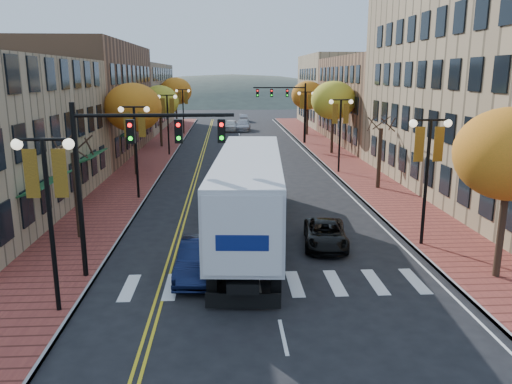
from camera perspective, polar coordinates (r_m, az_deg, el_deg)
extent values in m
plane|color=black|center=(18.01, 2.41, -13.08)|extent=(200.00, 200.00, 0.00)
cube|color=brown|center=(49.74, -11.79, 3.87)|extent=(4.00, 85.00, 0.15)
cube|color=brown|center=(50.34, 8.97, 4.09)|extent=(4.00, 85.00, 0.15)
cube|color=brown|center=(54.32, -20.03, 9.89)|extent=(12.00, 24.00, 11.00)
cube|color=#9E8966|center=(78.63, -14.83, 10.52)|extent=(12.00, 26.00, 9.50)
cube|color=brown|center=(61.53, 16.06, 10.01)|extent=(15.00, 24.00, 10.00)
cube|color=#9E8966|center=(82.59, 11.02, 11.35)|extent=(15.00, 20.00, 11.00)
cylinder|color=#382619|center=(25.79, -19.75, -0.37)|extent=(0.28, 0.28, 4.20)
cylinder|color=#382619|center=(41.07, -13.64, 5.38)|extent=(0.28, 0.28, 4.90)
ellipsoid|color=orange|center=(40.79, -13.87, 9.36)|extent=(4.48, 4.48, 3.81)
cylinder|color=#382619|center=(56.80, -10.83, 7.45)|extent=(0.28, 0.28, 4.55)
ellipsoid|color=gold|center=(56.60, -10.94, 10.11)|extent=(4.16, 4.16, 3.54)
cylinder|color=#382619|center=(74.60, -9.08, 9.06)|extent=(0.28, 0.28, 5.04)
ellipsoid|color=orange|center=(74.45, -9.16, 11.32)|extent=(4.61, 4.61, 3.92)
cylinder|color=#382619|center=(21.70, 26.31, -3.00)|extent=(0.28, 0.28, 4.55)
ellipsoid|color=orange|center=(21.17, 27.04, 3.89)|extent=(4.16, 4.16, 3.54)
cylinder|color=#382619|center=(36.14, 13.91, 3.77)|extent=(0.28, 0.28, 4.20)
cylinder|color=#382619|center=(51.46, 8.72, 7.14)|extent=(0.28, 0.28, 4.90)
ellipsoid|color=gold|center=(51.24, 8.83, 10.32)|extent=(4.48, 4.48, 3.81)
cylinder|color=#382619|center=(67.13, 5.89, 8.57)|extent=(0.28, 0.28, 4.76)
ellipsoid|color=orange|center=(66.96, 5.94, 10.94)|extent=(4.35, 4.35, 3.70)
cylinder|color=black|center=(17.79, -22.35, -4.06)|extent=(0.16, 0.16, 6.00)
cylinder|color=black|center=(17.19, -23.24, 5.54)|extent=(1.60, 0.10, 0.10)
sphere|color=#FFF2CC|center=(17.50, -25.66, 4.93)|extent=(0.36, 0.36, 0.36)
sphere|color=#FFF2CC|center=(16.96, -20.64, 5.16)|extent=(0.36, 0.36, 0.36)
cube|color=orange|center=(17.51, -24.29, 1.91)|extent=(0.45, 0.03, 1.60)
cube|color=orange|center=(17.21, -21.49, 1.99)|extent=(0.45, 0.03, 1.60)
cylinder|color=black|center=(32.96, -13.52, 4.22)|extent=(0.16, 0.16, 6.00)
cylinder|color=black|center=(32.64, -13.80, 9.42)|extent=(1.60, 0.10, 0.10)
sphere|color=#FFF2CC|center=(32.80, -15.18, 9.10)|extent=(0.36, 0.36, 0.36)
sphere|color=#FFF2CC|center=(32.51, -12.39, 9.22)|extent=(0.36, 0.36, 0.36)
cube|color=orange|center=(32.81, -14.48, 7.47)|extent=(0.45, 0.03, 1.60)
cube|color=orange|center=(32.65, -12.91, 7.53)|extent=(0.45, 0.03, 1.60)
cylinder|color=black|center=(50.64, -10.01, 7.45)|extent=(0.16, 0.16, 6.00)
cylinder|color=black|center=(50.43, -10.15, 10.84)|extent=(1.60, 0.10, 0.10)
sphere|color=#FFF2CC|center=(50.53, -11.06, 10.64)|extent=(0.36, 0.36, 0.36)
sphere|color=#FFF2CC|center=(50.35, -9.23, 10.70)|extent=(0.36, 0.36, 0.36)
cube|color=orange|center=(50.54, -10.62, 9.58)|extent=(0.45, 0.03, 1.60)
cube|color=orange|center=(50.43, -9.59, 9.61)|extent=(0.45, 0.03, 1.60)
cylinder|color=black|center=(68.48, -8.31, 8.99)|extent=(0.16, 0.16, 6.00)
cylinder|color=black|center=(68.33, -8.40, 11.50)|extent=(1.60, 0.10, 0.10)
sphere|color=#FFF2CC|center=(68.41, -9.08, 11.35)|extent=(0.36, 0.36, 0.36)
sphere|color=#FFF2CC|center=(68.27, -7.71, 11.40)|extent=(0.36, 0.36, 0.36)
cube|color=orange|center=(68.41, -8.75, 10.57)|extent=(0.45, 0.03, 1.60)
cube|color=orange|center=(68.33, -7.99, 10.59)|extent=(0.45, 0.03, 1.60)
cylinder|color=black|center=(24.40, 18.83, 0.76)|extent=(0.16, 0.16, 6.00)
cylinder|color=black|center=(23.97, 19.37, 7.78)|extent=(1.60, 0.10, 0.10)
sphere|color=#FFF2CC|center=(23.68, 17.54, 7.49)|extent=(0.36, 0.36, 0.36)
sphere|color=#FFF2CC|center=(24.30, 21.10, 7.35)|extent=(0.36, 0.36, 0.36)
cube|color=orange|center=(23.92, 18.17, 5.20)|extent=(0.45, 0.03, 1.60)
cube|color=orange|center=(24.26, 20.15, 5.15)|extent=(0.45, 0.03, 1.60)
cylinder|color=black|center=(41.39, 9.55, 6.19)|extent=(0.16, 0.16, 6.00)
cylinder|color=black|center=(41.14, 9.71, 10.34)|extent=(1.60, 0.10, 0.10)
sphere|color=#FFF2CC|center=(40.97, 8.60, 10.16)|extent=(0.36, 0.36, 0.36)
sphere|color=#FFF2CC|center=(41.33, 10.80, 10.10)|extent=(0.36, 0.36, 0.36)
cube|color=orange|center=(41.11, 9.03, 8.83)|extent=(0.45, 0.03, 1.60)
cube|color=orange|center=(41.31, 10.27, 8.80)|extent=(0.45, 0.03, 1.60)
cylinder|color=black|center=(58.98, 5.68, 8.39)|extent=(0.16, 0.16, 6.00)
cylinder|color=black|center=(58.80, 5.75, 11.30)|extent=(1.60, 0.10, 0.10)
sphere|color=#FFF2CC|center=(58.69, 4.96, 11.17)|extent=(0.36, 0.36, 0.36)
sphere|color=#FFF2CC|center=(58.94, 6.53, 11.14)|extent=(0.36, 0.36, 0.36)
cube|color=orange|center=(58.78, 5.28, 10.24)|extent=(0.45, 0.03, 1.60)
cube|color=orange|center=(58.92, 6.16, 10.23)|extent=(0.45, 0.03, 1.60)
cylinder|color=black|center=(20.40, -19.55, -0.23)|extent=(0.20, 0.20, 7.00)
cylinder|color=black|center=(19.30, -11.58, 8.58)|extent=(6.00, 0.14, 0.14)
cube|color=black|center=(19.51, -14.13, 6.72)|extent=(0.30, 0.25, 0.90)
sphere|color=#FF0C0C|center=(19.34, -14.25, 7.41)|extent=(0.16, 0.16, 0.16)
cube|color=black|center=(19.25, -8.82, 6.88)|extent=(0.30, 0.25, 0.90)
sphere|color=#FF0C0C|center=(19.09, -8.89, 7.58)|extent=(0.16, 0.16, 0.16)
cube|color=black|center=(19.17, -3.96, 6.98)|extent=(0.30, 0.25, 0.90)
sphere|color=#FF0C0C|center=(19.00, -3.98, 7.68)|extent=(0.16, 0.16, 0.16)
cylinder|color=black|center=(58.93, 5.60, 8.87)|extent=(0.20, 0.20, 7.00)
cylinder|color=black|center=(58.39, 2.69, 11.83)|extent=(6.00, 0.14, 0.14)
cube|color=black|center=(58.50, 3.58, 11.23)|extent=(0.30, 0.25, 0.90)
sphere|color=#FF0C0C|center=(58.36, 3.60, 11.47)|extent=(0.16, 0.16, 0.16)
cube|color=black|center=(58.32, 1.79, 11.25)|extent=(0.30, 0.25, 0.90)
sphere|color=#FF0C0C|center=(58.17, 1.80, 11.49)|extent=(0.16, 0.16, 0.16)
cube|color=black|center=(58.20, 0.17, 11.25)|extent=(0.30, 0.25, 0.90)
sphere|color=#FF0C0C|center=(58.05, 0.18, 11.49)|extent=(0.16, 0.16, 0.16)
cube|color=black|center=(23.75, -0.79, -4.02)|extent=(2.17, 14.27, 0.38)
cube|color=silver|center=(23.25, -0.81, 0.50)|extent=(3.91, 14.41, 3.07)
cube|color=black|center=(32.03, -0.32, 2.16)|extent=(2.98, 3.48, 2.74)
cylinder|color=black|center=(18.63, -4.93, -10.34)|extent=(0.46, 1.12, 1.09)
cylinder|color=black|center=(18.54, 2.27, -10.42)|extent=(0.46, 1.12, 1.09)
cylinder|color=black|center=(19.83, -4.55, -8.82)|extent=(0.46, 1.12, 1.09)
cylinder|color=black|center=(19.75, 2.19, -8.88)|extent=(0.46, 1.12, 1.09)
cylinder|color=black|center=(31.07, -2.49, -0.58)|extent=(0.46, 1.12, 1.09)
cylinder|color=black|center=(31.01, 1.75, -0.60)|extent=(0.46, 1.12, 1.09)
cylinder|color=black|center=(33.41, -2.24, 0.41)|extent=(0.46, 1.12, 1.09)
cylinder|color=black|center=(33.36, 1.70, 0.40)|extent=(0.46, 1.12, 1.09)
imported|color=black|center=(20.47, -6.40, -7.56)|extent=(1.92, 4.61, 1.48)
imported|color=black|center=(24.06, 7.94, -4.76)|extent=(2.50, 4.49, 1.19)
imported|color=silver|center=(72.54, -2.92, 7.62)|extent=(2.59, 5.05, 1.64)
imported|color=#A3A4AB|center=(73.01, -1.53, 7.62)|extent=(2.66, 5.41, 1.52)
imported|color=#9E9EA5|center=(87.27, -1.42, 8.48)|extent=(1.47, 3.94, 1.29)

